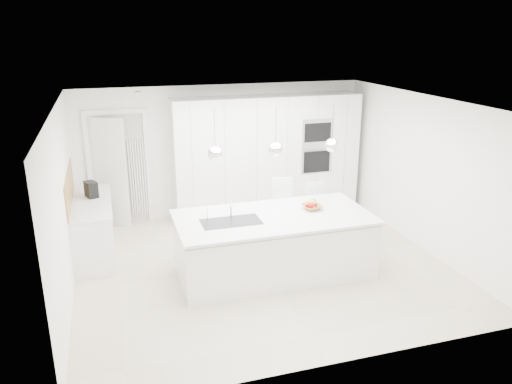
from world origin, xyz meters
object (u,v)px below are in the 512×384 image
object	(u,v)px
bar_stool_left	(285,213)
espresso_machine	(91,189)
fruit_bowl	(312,207)
island_base	(274,247)
bar_stool_right	(317,214)

from	to	relation	value
bar_stool_left	espresso_machine	bearing A→B (deg)	179.86
fruit_bowl	espresso_machine	xyz separation A→B (m)	(-3.17, 1.57, 0.09)
fruit_bowl	island_base	bearing A→B (deg)	-167.76
espresso_machine	bar_stool_left	bearing A→B (deg)	-34.52
bar_stool_left	bar_stool_right	size ratio (longest dim) A/B	1.08
island_base	espresso_machine	xyz separation A→B (m)	(-2.53, 1.71, 0.60)
island_base	bar_stool_left	xyz separation A→B (m)	(0.51, 0.98, 0.13)
bar_stool_right	bar_stool_left	bearing A→B (deg)	168.06
espresso_machine	bar_stool_left	world-z (taller)	espresso_machine
fruit_bowl	bar_stool_left	bearing A→B (deg)	98.63
island_base	bar_stool_right	bearing A→B (deg)	38.95
island_base	espresso_machine	size ratio (longest dim) A/B	10.90
espresso_machine	bar_stool_right	size ratio (longest dim) A/B	0.25
espresso_machine	bar_stool_right	xyz separation A→B (m)	(3.58, -0.86, -0.51)
fruit_bowl	bar_stool_right	distance (m)	0.92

